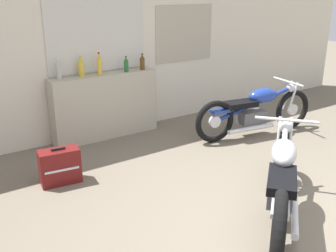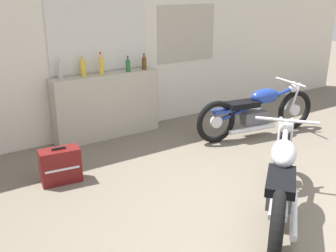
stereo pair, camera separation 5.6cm
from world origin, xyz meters
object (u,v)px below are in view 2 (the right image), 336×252
(bottle_left_center, at_px, (83,67))
(bottle_rightmost, at_px, (144,62))
(hard_case_darkred, at_px, (60,166))
(bottle_leftmost, at_px, (60,69))
(bottle_center, at_px, (101,65))
(motorcycle_silver, at_px, (281,180))
(bottle_right_center, at_px, (128,65))
(motorcycle_blue, at_px, (258,110))

(bottle_left_center, relative_size, bottle_rightmost, 1.20)
(bottle_left_center, relative_size, hard_case_darkred, 0.61)
(bottle_leftmost, height_order, bottle_center, bottle_center)
(bottle_center, bearing_deg, bottle_left_center, 167.12)
(bottle_leftmost, height_order, motorcycle_silver, bottle_leftmost)
(bottle_rightmost, bearing_deg, bottle_leftmost, 177.34)
(bottle_leftmost, bearing_deg, bottle_right_center, -3.69)
(bottle_leftmost, bearing_deg, hard_case_darkred, -112.87)
(bottle_right_center, xyz_separation_m, bottle_rightmost, (0.27, 0.00, 0.00))
(bottle_center, relative_size, bottle_rightmost, 1.34)
(bottle_leftmost, xyz_separation_m, bottle_center, (0.56, -0.05, 0.01))
(bottle_right_center, bearing_deg, bottle_rightmost, 1.04)
(hard_case_darkred, bearing_deg, motorcycle_silver, -51.20)
(bottle_rightmost, height_order, motorcycle_blue, bottle_rightmost)
(bottle_leftmost, distance_m, bottle_left_center, 0.32)
(bottle_center, relative_size, motorcycle_blue, 0.16)
(bottle_rightmost, relative_size, motorcycle_silver, 0.14)
(bottle_left_center, xyz_separation_m, hard_case_darkred, (-0.77, -1.07, -0.86))
(bottle_left_center, height_order, motorcycle_blue, bottle_left_center)
(bottle_leftmost, bearing_deg, motorcycle_blue, -26.17)
(bottle_center, height_order, bottle_rightmost, bottle_center)
(bottle_right_center, bearing_deg, bottle_center, 177.79)
(motorcycle_silver, xyz_separation_m, hard_case_darkred, (-1.49, 1.86, -0.20))
(motorcycle_blue, xyz_separation_m, motorcycle_silver, (-1.43, -1.70, 0.01))
(bottle_left_center, bearing_deg, bottle_center, -12.88)
(bottle_right_center, relative_size, motorcycle_blue, 0.11)
(bottle_leftmost, relative_size, bottle_left_center, 1.05)
(bottle_center, bearing_deg, motorcycle_silver, -80.49)
(bottle_right_center, xyz_separation_m, hard_case_darkred, (-1.42, -1.00, -0.84))
(bottle_leftmost, relative_size, hard_case_darkred, 0.63)
(motorcycle_silver, relative_size, hard_case_darkred, 3.71)
(motorcycle_blue, bearing_deg, motorcycle_silver, -130.12)
(hard_case_darkred, bearing_deg, bottle_left_center, 54.50)
(bottle_center, distance_m, bottle_rightmost, 0.69)
(motorcycle_blue, height_order, hard_case_darkred, motorcycle_blue)
(bottle_left_center, distance_m, motorcycle_silver, 3.09)
(bottle_right_center, height_order, bottle_rightmost, bottle_rightmost)
(bottle_leftmost, height_order, bottle_right_center, bottle_leftmost)
(bottle_rightmost, bearing_deg, bottle_right_center, -178.96)
(bottle_rightmost, distance_m, hard_case_darkred, 2.14)
(bottle_center, distance_m, hard_case_darkred, 1.68)
(motorcycle_silver, bearing_deg, motorcycle_blue, 49.88)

